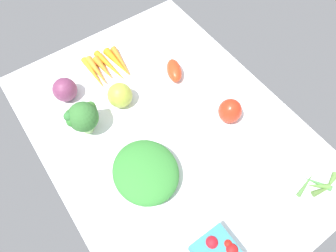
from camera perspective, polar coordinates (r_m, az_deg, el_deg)
The scene contains 9 objects.
tablecloth at distance 99.70cm, azimuth 0.00°, elevation -0.88°, with size 104.00×76.00×2.00cm, color white.
heirloom_tomato_green at distance 102.31cm, azimuth -8.93°, elevation 5.67°, with size 8.29×8.29×8.29cm, color #A1B13B.
bell_pepper_red at distance 99.40cm, azimuth 11.45°, elevation 2.77°, with size 7.50×7.50×8.53cm, color red.
roma_tomato at distance 109.86cm, azimuth 1.16°, elevation 10.28°, with size 9.94×5.06×5.06cm, color red.
okra_pile at distance 100.12cm, azimuth 26.41°, elevation -9.79°, with size 8.21×14.20×1.96cm.
red_onion_near_basket at distance 108.22cm, azimuth -18.63°, elevation 6.42°, with size 8.04×8.04×8.04cm, color #743356.
carrot_bunch at distance 114.46cm, azimuth -11.04°, elevation 10.66°, with size 17.71×14.35×2.91cm.
broccoli_head at distance 96.01cm, azimuth -15.53°, elevation 1.67°, with size 9.38×10.35×12.27cm.
leafy_greens_clump at distance 88.91cm, azimuth -4.17°, elevation -8.45°, with size 18.77×20.75×6.90cm, color #358435.
Camera 1 is at (-40.30, 28.50, 87.62)cm, focal length 32.78 mm.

